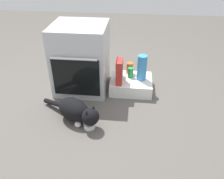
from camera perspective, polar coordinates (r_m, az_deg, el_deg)
ground at (r=2.49m, az=-7.25°, el=-4.95°), size 8.00×8.00×0.00m
oven at (r=2.68m, az=-7.67°, el=7.73°), size 0.60×0.62×0.78m
pantry_cabinet at (r=2.76m, az=4.75°, el=1.32°), size 0.49×0.41×0.15m
food_bowl at (r=2.24m, az=-5.66°, el=-8.80°), size 0.11×0.11×0.07m
cat at (r=2.27m, az=-8.83°, el=-5.26°), size 0.68×0.45×0.24m
water_bottle at (r=2.67m, az=7.46°, el=5.42°), size 0.11×0.11×0.30m
cereal_box at (r=2.58m, az=1.84°, el=4.49°), size 0.07×0.18×0.28m
soda_can at (r=2.74m, az=4.65°, el=4.23°), size 0.07×0.07×0.12m
sauce_jar at (r=2.82m, az=4.43°, el=5.33°), size 0.08×0.08×0.14m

